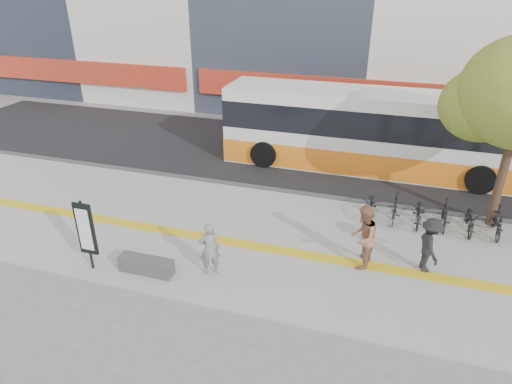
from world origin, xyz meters
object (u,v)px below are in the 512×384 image
(signboard, at_px, (86,230))
(seated_woman, at_px, (209,249))
(pedestrian_tan, at_px, (363,237))
(pedestrian_dark, at_px, (430,245))
(bench, at_px, (146,265))
(bus, at_px, (370,133))

(signboard, distance_m, seated_woman, 3.49)
(pedestrian_tan, bearing_deg, pedestrian_dark, 109.04)
(bench, height_order, signboard, signboard)
(signboard, relative_size, pedestrian_dark, 1.32)
(signboard, relative_size, bus, 0.18)
(bus, relative_size, seated_woman, 7.68)
(bus, height_order, pedestrian_tan, bus)
(seated_woman, bearing_deg, bench, -13.34)
(pedestrian_tan, bearing_deg, signboard, -63.62)
(signboard, bearing_deg, pedestrian_tan, 18.31)
(seated_woman, bearing_deg, pedestrian_tan, 171.67)
(signboard, distance_m, pedestrian_dark, 9.66)
(signboard, relative_size, seated_woman, 1.36)
(pedestrian_tan, relative_size, pedestrian_dark, 1.16)
(bench, relative_size, signboard, 0.73)
(bus, distance_m, seated_woman, 9.88)
(bus, xyz_separation_m, pedestrian_tan, (0.44, -7.55, -0.57))
(signboard, distance_m, pedestrian_tan, 7.81)
(bus, xyz_separation_m, pedestrian_dark, (2.27, -7.20, -0.70))
(bench, distance_m, pedestrian_dark, 8.06)
(pedestrian_tan, bearing_deg, bench, -61.65)
(pedestrian_tan, xyz_separation_m, pedestrian_dark, (1.83, 0.35, -0.14))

